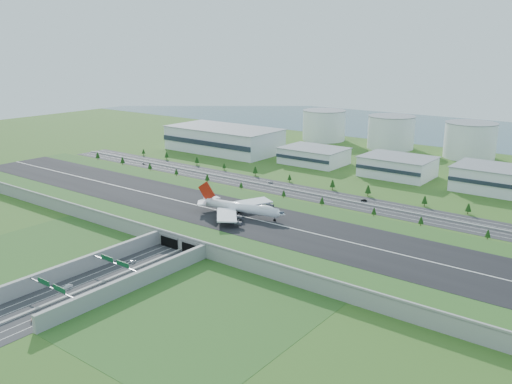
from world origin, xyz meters
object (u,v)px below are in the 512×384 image
Objects in this scene: fuel_tank_a at (324,125)px; car_4 at (144,164)px; boeing_747 at (241,207)px; car_5 at (364,200)px; car_3 at (37,319)px; car_0 at (131,262)px; car_2 at (160,266)px; car_1 at (67,287)px; car_7 at (270,182)px.

fuel_tank_a reaches higher than car_4.
car_5 is at bearing 61.93° from boeing_747.
fuel_tank_a reaches higher than car_3.
car_4 is 0.89× the size of car_5.
car_2 is at bearing 36.85° from car_0.
car_1 is 0.98× the size of car_7.
car_1 reaches higher than car_5.
boeing_747 is 12.25× the size of car_7.
boeing_747 reaches higher than car_0.
car_1 is 224.09m from car_7.
car_1 reaches higher than car_2.
car_5 is at bearing 70.12° from car_7.
car_3 reaches higher than car_2.
car_5 is (34.59, 101.05, -12.65)m from boeing_747.
car_0 is at bearing -35.42° from car_5.
car_4 is (-179.24, 204.48, -0.14)m from car_1.
boeing_747 reaches higher than car_4.
boeing_747 is at bearing -95.86° from car_2.
car_3 is at bearing 80.19° from car_2.
car_7 is (-41.45, 181.89, -0.00)m from car_0.
car_7 is (-51.91, 102.14, -12.65)m from boeing_747.
boeing_747 reaches higher than car_7.
car_2 is at bearing -68.78° from car_3.
car_0 is at bearing 89.54° from car_1.
car_3 is at bearing -57.03° from car_0.
car_5 is (224.54, 14.70, 0.06)m from car_4.
car_5 reaches higher than car_0.
car_5 is (28.84, 175.37, 0.05)m from car_2.
car_7 is at bearing -55.94° from car_3.
fuel_tank_a is 0.80× the size of boeing_747.
car_7 is (70.85, -207.05, -16.64)m from fuel_tank_a.
car_7 is at bearing -66.57° from car_4.
car_1 is 31.01m from car_3.
car_1 is (-0.25, -38.39, 0.08)m from car_0.
boeing_747 is 12.73× the size of car_3.
car_5 is at bearing 78.23° from car_1.
boeing_747 is at bearing -97.54° from car_4.
car_2 is 69.73m from car_3.
car_2 is 185.64m from car_7.
car_5 reaches higher than car_7.
car_4 is (-179.48, 166.10, -0.06)m from car_0.
car_2 is 1.24× the size of car_4.
car_2 is 1.10× the size of car_5.
car_1 is 271.92m from car_4.
car_4 is (-67.18, -222.84, -16.70)m from fuel_tank_a.
car_0 is 186.55m from car_7.
car_0 is 38.39m from car_1.
car_5 reaches higher than car_3.
car_5 is 0.89× the size of car_7.
car_1 reaches higher than car_3.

